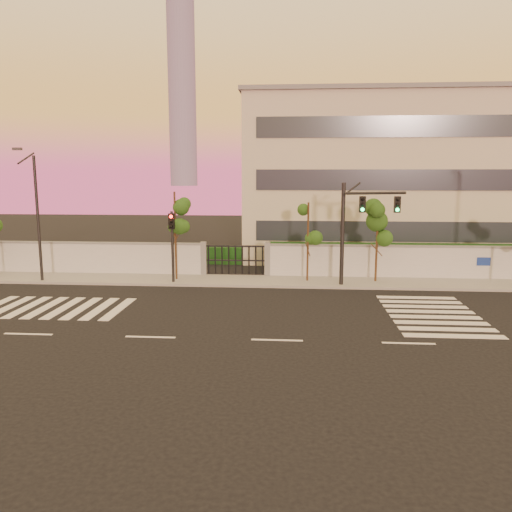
# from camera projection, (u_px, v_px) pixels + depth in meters

# --- Properties ---
(ground) EXTENTS (120.00, 120.00, 0.00)m
(ground) POSITION_uv_depth(u_px,v_px,m) (277.00, 340.00, 19.29)
(ground) COLOR black
(ground) RESTS_ON ground
(sidewalk) EXTENTS (60.00, 3.00, 0.15)m
(sidewalk) POSITION_uv_depth(u_px,v_px,m) (283.00, 281.00, 29.62)
(sidewalk) COLOR gray
(sidewalk) RESTS_ON ground
(perimeter_wall) EXTENTS (60.00, 0.36, 2.20)m
(perimeter_wall) POSITION_uv_depth(u_px,v_px,m) (285.00, 261.00, 30.93)
(perimeter_wall) COLOR #B1B3B8
(perimeter_wall) RESTS_ON ground
(hedge_row) EXTENTS (41.00, 4.25, 1.80)m
(hedge_row) POSITION_uv_depth(u_px,v_px,m) (302.00, 258.00, 33.58)
(hedge_row) COLOR black
(hedge_row) RESTS_ON ground
(institutional_building) EXTENTS (24.40, 12.40, 12.25)m
(institutional_building) POSITION_uv_depth(u_px,v_px,m) (401.00, 177.00, 39.29)
(institutional_building) COLOR beige
(institutional_building) RESTS_ON ground
(distant_skyscraper) EXTENTS (16.00, 16.00, 118.00)m
(distant_skyscraper) POSITION_uv_depth(u_px,v_px,m) (182.00, 78.00, 289.71)
(distant_skyscraper) COLOR slate
(distant_skyscraper) RESTS_ON ground
(road_markings) EXTENTS (57.00, 7.62, 0.02)m
(road_markings) POSITION_uv_depth(u_px,v_px,m) (246.00, 313.00, 23.11)
(road_markings) COLOR silver
(road_markings) RESTS_ON ground
(street_tree_c) EXTENTS (1.39, 1.11, 5.36)m
(street_tree_c) POSITION_uv_depth(u_px,v_px,m) (175.00, 216.00, 29.40)
(street_tree_c) COLOR #382314
(street_tree_c) RESTS_ON ground
(street_tree_d) EXTENTS (1.45, 1.15, 4.77)m
(street_tree_d) POSITION_uv_depth(u_px,v_px,m) (309.00, 224.00, 29.01)
(street_tree_d) COLOR #382314
(street_tree_d) RESTS_ON ground
(street_tree_e) EXTENTS (1.57, 1.25, 4.87)m
(street_tree_e) POSITION_uv_depth(u_px,v_px,m) (378.00, 223.00, 28.86)
(street_tree_e) COLOR #382314
(street_tree_e) RESTS_ON ground
(traffic_signal_main) EXTENTS (3.65, 1.38, 5.91)m
(traffic_signal_main) POSITION_uv_depth(u_px,v_px,m) (356.00, 222.00, 27.87)
(traffic_signal_main) COLOR black
(traffic_signal_main) RESTS_ON ground
(traffic_signal_secondary) EXTENTS (0.33, 0.33, 4.27)m
(traffic_signal_secondary) POSITION_uv_depth(u_px,v_px,m) (172.00, 238.00, 28.75)
(traffic_signal_secondary) COLOR black
(traffic_signal_secondary) RESTS_ON ground
(streetlight_west) EXTENTS (0.46, 1.87, 7.78)m
(streetlight_west) POSITION_uv_depth(u_px,v_px,m) (36.00, 212.00, 28.83)
(streetlight_west) COLOR black
(streetlight_west) RESTS_ON ground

